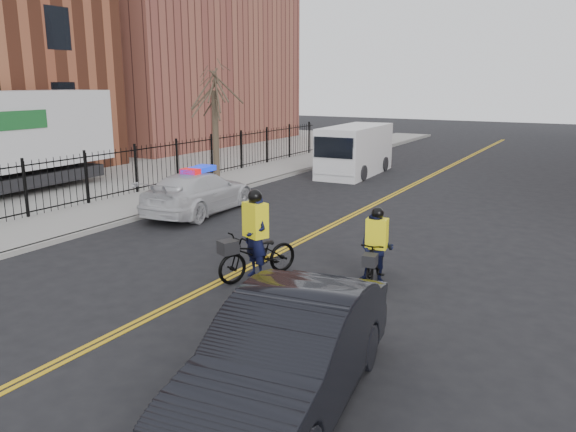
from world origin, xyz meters
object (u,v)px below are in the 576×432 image
(dark_sedan, at_px, (288,354))
(cyclist_near, at_px, (255,247))
(police_cruiser, at_px, (199,192))
(cargo_van, at_px, (354,151))
(cyclist_far, at_px, (376,254))

(dark_sedan, bearing_deg, cyclist_near, 119.60)
(dark_sedan, distance_m, cyclist_near, 5.50)
(police_cruiser, height_order, cargo_van, cargo_van)
(cargo_van, distance_m, cyclist_far, 15.62)
(dark_sedan, bearing_deg, cyclist_far, 90.04)
(cargo_van, height_order, cyclist_far, cargo_van)
(cyclist_far, bearing_deg, police_cruiser, 146.35)
(cargo_van, height_order, cyclist_near, cargo_van)
(dark_sedan, relative_size, cargo_van, 0.85)
(police_cruiser, relative_size, dark_sedan, 1.05)
(dark_sedan, xyz_separation_m, cyclist_far, (-0.78, 5.37, -0.11))
(police_cruiser, height_order, cyclist_near, cyclist_near)
(dark_sedan, bearing_deg, police_cruiser, 125.91)
(police_cruiser, xyz_separation_m, cyclist_far, (7.98, -3.66, -0.03))
(dark_sedan, distance_m, cyclist_far, 5.43)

